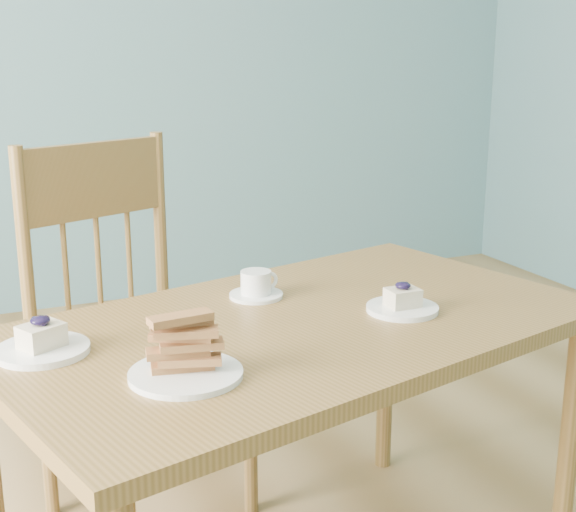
{
  "coord_description": "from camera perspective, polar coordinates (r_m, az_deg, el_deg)",
  "views": [
    {
      "loc": [
        -0.45,
        -1.29,
        1.23
      ],
      "look_at": [
        0.21,
        0.2,
        0.8
      ],
      "focal_mm": 50.0,
      "sensor_mm": 36.0,
      "label": 1
    }
  ],
  "objects": [
    {
      "name": "dining_table",
      "position": [
        1.7,
        0.75,
        -6.69
      ],
      "size": [
        1.38,
        1.0,
        0.67
      ],
      "rotation": [
        0.0,
        0.0,
        0.25
      ],
      "color": "brown",
      "rests_on": "ground"
    },
    {
      "name": "dining_chair",
      "position": [
        2.12,
        -10.93,
        -5.3
      ],
      "size": [
        0.58,
        0.57,
        0.99
      ],
      "rotation": [
        0.0,
        0.0,
        0.37
      ],
      "color": "brown",
      "rests_on": "ground"
    },
    {
      "name": "coffee_cup",
      "position": [
        1.82,
        -2.26,
        -2.15
      ],
      "size": [
        0.12,
        0.12,
        0.06
      ],
      "rotation": [
        0.0,
        0.0,
        0.05
      ],
      "color": "white",
      "rests_on": "dining_table"
    },
    {
      "name": "cheesecake_plate_near",
      "position": [
        1.75,
        8.14,
        -3.39
      ],
      "size": [
        0.16,
        0.16,
        0.07
      ],
      "rotation": [
        0.0,
        0.0,
        0.0
      ],
      "color": "white",
      "rests_on": "dining_table"
    },
    {
      "name": "cheesecake_plate_far",
      "position": [
        1.57,
        -17.08,
        -5.99
      ],
      "size": [
        0.17,
        0.17,
        0.07
      ],
      "rotation": [
        0.0,
        0.0,
        0.46
      ],
      "color": "white",
      "rests_on": "dining_table"
    },
    {
      "name": "biscotti_plate",
      "position": [
        1.4,
        -7.33,
        -6.98
      ],
      "size": [
        0.2,
        0.2,
        0.12
      ],
      "rotation": [
        0.0,
        0.0,
        -0.14
      ],
      "color": "white",
      "rests_on": "dining_table"
    }
  ]
}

